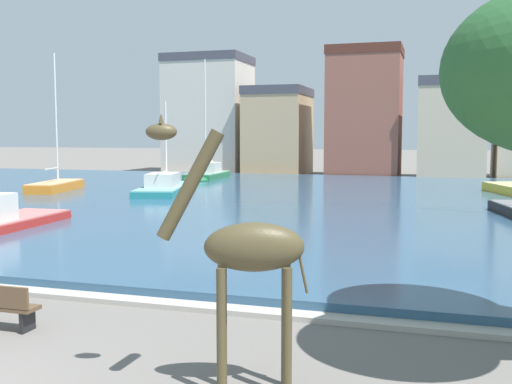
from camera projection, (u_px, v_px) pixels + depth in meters
harbor_water at (299, 201)px, 33.09m from camera, size 83.59×40.02×0.31m
quay_edge_coping at (103, 298)px, 13.81m from camera, size 83.59×0.50×0.12m
giraffe_statue at (246, 252)px, 8.76m from camera, size 2.31×1.07×4.12m
sailboat_orange at (59, 187)px, 38.14m from camera, size 2.92×6.27×8.87m
sailboat_green at (206, 176)px, 47.83m from camera, size 2.50×6.57×9.70m
sailboat_teal at (166, 189)px, 36.88m from camera, size 4.32×9.02×5.85m
townhouse_end_terrace at (209, 114)px, 61.06m from camera, size 7.98×6.54×11.78m
townhouse_wide_warehouse at (278, 131)px, 58.31m from camera, size 5.65×7.05×8.35m
townhouse_narrow_midrow at (365, 112)px, 54.10m from camera, size 6.49×5.51×11.60m
townhouse_tall_gabled at (452, 129)px, 51.56m from camera, size 5.54×6.54×8.64m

